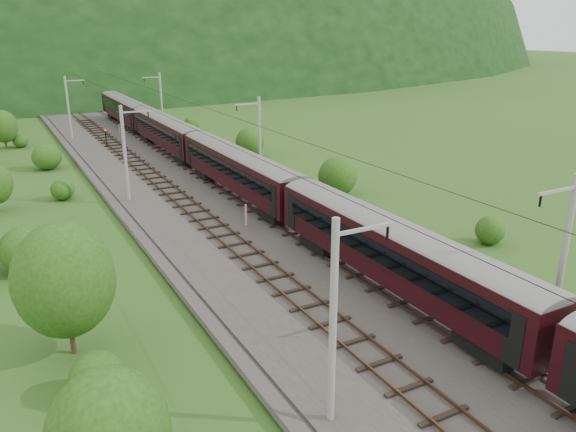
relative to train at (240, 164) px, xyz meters
name	(u,v)px	position (x,y,z in m)	size (l,w,h in m)	color
ground	(452,379)	(-2.40, -27.82, -3.31)	(600.00, 600.00, 0.00)	#31541A
railbed	(328,286)	(-2.40, -17.82, -3.16)	(14.00, 220.00, 0.30)	#38332D
track_left	(292,291)	(-4.80, -17.82, -2.94)	(2.40, 220.00, 0.27)	brown
track_right	(362,274)	(0.00, -17.82, -2.94)	(2.40, 220.00, 0.27)	brown
catenary_left	(126,151)	(-8.52, 4.18, 1.19)	(2.54, 192.28, 8.00)	gray
catenary_right	(259,138)	(3.72, 4.18, 1.19)	(2.54, 192.28, 8.00)	gray
overhead_wires	(331,168)	(-2.40, -17.82, 3.79)	(4.83, 198.00, 0.03)	black
mountain_main	(18,62)	(-2.40, 232.18, -3.31)	(504.00, 360.00, 244.00)	black
train	(240,164)	(0.00, 0.00, 0.00)	(2.76, 152.57, 4.80)	black
hazard_post_near	(246,215)	(-2.48, -6.53, -2.19)	(0.18, 0.18, 1.65)	red
hazard_post_far	(119,129)	(-2.30, 36.44, -2.37)	(0.14, 0.14, 1.28)	red
signal	(106,137)	(-5.74, 27.89, -1.73)	(0.24, 0.24, 2.18)	black
vegetation_left	(42,256)	(-16.81, -11.61, -0.74)	(11.64, 143.96, 6.38)	#214311
vegetation_right	(357,186)	(8.85, -4.56, -1.98)	(6.48, 104.63, 3.13)	#214311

